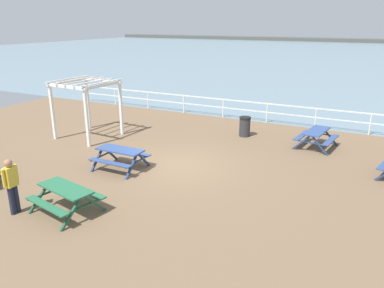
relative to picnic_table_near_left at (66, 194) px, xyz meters
name	(u,v)px	position (x,y,z in m)	size (l,w,h in m)	color
ground_plane	(177,168)	(1.10, 4.65, -0.68)	(30.00, 24.00, 0.20)	brown
sea_band	(338,56)	(1.10, 57.40, -0.58)	(142.00, 90.00, 0.01)	gray
distant_shoreline	(358,42)	(1.10, 100.40, -0.58)	(142.00, 6.00, 1.80)	#4C4C47
seaward_railing	(245,107)	(1.10, 12.40, 0.18)	(23.07, 0.07, 1.08)	white
picnic_table_near_left	(66,194)	(0.00, 0.00, 0.00)	(2.06, 1.83, 0.80)	#286B47
picnic_table_near_right	(317,135)	(5.47, 9.29, 0.00)	(1.74, 1.98, 0.80)	#334C84
picnic_table_mid_centre	(120,154)	(-0.66, 3.42, 0.00)	(1.81, 1.55, 0.80)	#334C84
visitor	(11,183)	(-1.29, -0.72, 0.36)	(0.24, 0.53, 1.66)	#1E2338
lattice_pergola	(86,95)	(-4.52, 6.08, 1.41)	(2.60, 2.72, 2.70)	white
litter_bin	(245,126)	(2.12, 9.49, -0.10)	(0.55, 0.55, 0.95)	#2D2D33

